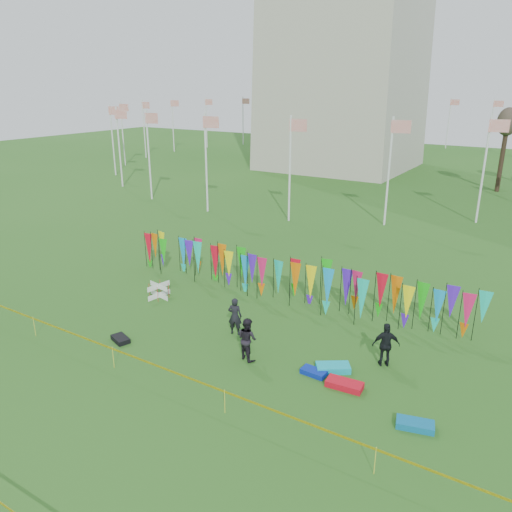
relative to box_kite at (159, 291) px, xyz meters
The scene contains 13 objects.
ground 6.78m from the box_kite, 40.64° to the right, with size 160.00×160.00×0.00m, color #245818.
flagpole_ring 44.63m from the box_kite, 101.49° to the left, with size 57.40×56.16×8.00m.
banner_row 6.21m from the box_kite, 28.12° to the left, with size 18.64×0.64×2.23m.
caution_tape_near 7.62m from the box_kite, 49.78° to the right, with size 26.00×0.02×0.90m.
box_kite is the anchor object (origin of this frame).
person_left 5.52m from the box_kite, 11.67° to the right, with size 0.61×0.44×1.67m, color black.
person_mid 7.42m from the box_kite, 20.15° to the right, with size 0.84×0.52×1.73m, color black.
person_right 11.67m from the box_kite, ahead, with size 1.03×0.59×1.76m, color black.
kite_bag_turquoise 10.28m from the box_kite, ahead, with size 1.25×0.63×0.25m, color #0DB9CB.
kite_bag_blue 9.91m from the box_kite, 12.81° to the right, with size 0.93×0.49×0.19m, color #0A26A8.
kite_bag_red 11.20m from the box_kite, 12.20° to the right, with size 1.28×0.59×0.24m, color red.
kite_bag_black 4.56m from the box_kite, 68.02° to the right, with size 0.88×0.51×0.20m, color black.
kite_bag_teal 14.05m from the box_kite, 13.33° to the right, with size 1.15×0.55×0.22m, color #0B6AA0.
Camera 1 is at (11.23, -12.49, 10.22)m, focal length 35.00 mm.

